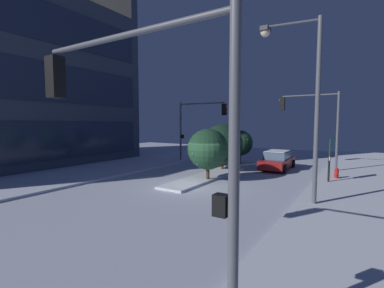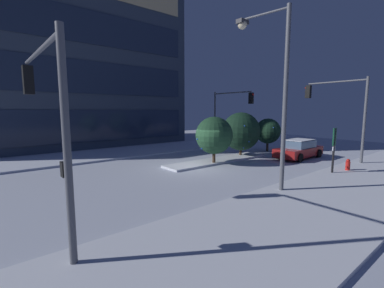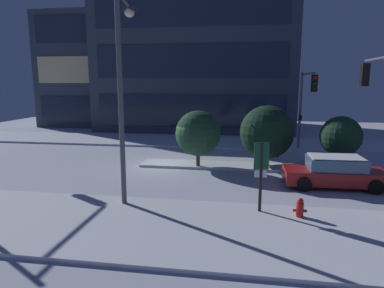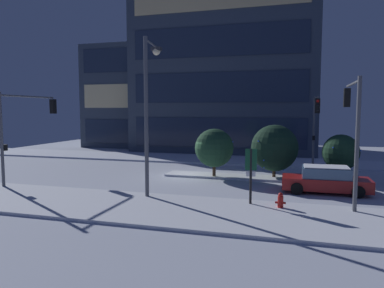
{
  "view_description": "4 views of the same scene",
  "coord_description": "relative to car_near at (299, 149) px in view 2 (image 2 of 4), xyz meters",
  "views": [
    {
      "loc": [
        -13.27,
        -8.38,
        3.75
      ],
      "look_at": [
        -1.31,
        -0.8,
        2.63
      ],
      "focal_mm": 25.5,
      "sensor_mm": 36.0,
      "label": 1
    },
    {
      "loc": [
        -10.86,
        -13.01,
        3.77
      ],
      "look_at": [
        -1.37,
        -1.46,
        1.85
      ],
      "focal_mm": 24.41,
      "sensor_mm": 36.0,
      "label": 2
    },
    {
      "loc": [
        4.46,
        -18.98,
        4.91
      ],
      "look_at": [
        1.76,
        -1.92,
        1.77
      ],
      "focal_mm": 31.62,
      "sensor_mm": 36.0,
      "label": 3
    },
    {
      "loc": [
        7.16,
        -23.74,
        4.59
      ],
      "look_at": [
        0.28,
        -0.08,
        2.29
      ],
      "focal_mm": 33.97,
      "sensor_mm": 36.0,
      "label": 4
    }
  ],
  "objects": [
    {
      "name": "ground",
      "position": [
        -8.74,
        2.55,
        -0.71
      ],
      "size": [
        52.0,
        52.0,
        0.0
      ],
      "primitive_type": "plane",
      "color": "silver"
    },
    {
      "name": "curb_strip_near",
      "position": [
        -8.74,
        -5.92,
        -0.64
      ],
      "size": [
        52.0,
        5.2,
        0.14
      ],
      "primitive_type": "cube",
      "color": "silver",
      "rests_on": "ground"
    },
    {
      "name": "curb_strip_far",
      "position": [
        -8.74,
        11.02,
        -0.64
      ],
      "size": [
        52.0,
        5.2,
        0.14
      ],
      "primitive_type": "cube",
      "color": "silver",
      "rests_on": "ground"
    },
    {
      "name": "median_strip",
      "position": [
        -5.9,
        3.12,
        -0.64
      ],
      "size": [
        9.0,
        1.8,
        0.14
      ],
      "primitive_type": "cube",
      "color": "silver",
      "rests_on": "ground"
    },
    {
      "name": "office_tower_main",
      "position": [
        -9.58,
        21.5,
        13.1
      ],
      "size": [
        19.94,
        12.51,
        27.63
      ],
      "color": "#384251",
      "rests_on": "ground"
    },
    {
      "name": "car_near",
      "position": [
        0.0,
        0.0,
        0.0
      ],
      "size": [
        4.81,
        2.13,
        1.49
      ],
      "rotation": [
        0.0,
        0.0,
        0.02
      ],
      "color": "maroon",
      "rests_on": "ground"
    },
    {
      "name": "traffic_light_corner_far_right",
      "position": [
        -0.33,
        7.24,
        3.24
      ],
      "size": [
        0.32,
        5.02,
        5.68
      ],
      "rotation": [
        0.0,
        0.0,
        -1.57
      ],
      "color": "#565960",
      "rests_on": "ground"
    },
    {
      "name": "traffic_light_corner_near_left",
      "position": [
        -18.08,
        -2.09,
        3.23
      ],
      "size": [
        0.32,
        5.13,
        5.65
      ],
      "rotation": [
        0.0,
        0.0,
        1.57
      ],
      "color": "#565960",
      "rests_on": "ground"
    },
    {
      "name": "traffic_light_corner_near_right",
      "position": [
        0.93,
        -2.37,
        3.52
      ],
      "size": [
        0.32,
        4.45,
        6.06
      ],
      "rotation": [
        0.0,
        0.0,
        1.57
      ],
      "color": "#565960",
      "rests_on": "ground"
    },
    {
      "name": "street_lamp_arched",
      "position": [
        -9.09,
        -3.4,
        4.61
      ],
      "size": [
        0.7,
        2.59,
        8.27
      ],
      "rotation": [
        0.0,
        0.0,
        1.71
      ],
      "color": "#565960",
      "rests_on": "ground"
    },
    {
      "name": "fire_hydrant",
      "position": [
        -2.24,
        -4.41,
        -0.31
      ],
      "size": [
        0.48,
        0.26,
        0.84
      ],
      "color": "red",
      "rests_on": "ground"
    },
    {
      "name": "parking_info_sign",
      "position": [
        -3.66,
        -4.09,
        1.06
      ],
      "size": [
        0.55,
        0.13,
        2.77
      ],
      "rotation": [
        0.0,
        0.0,
        1.7
      ],
      "color": "black",
      "rests_on": "ground"
    },
    {
      "name": "decorated_tree_median",
      "position": [
        -6.93,
        2.53,
        1.34
      ],
      "size": [
        2.6,
        2.6,
        3.36
      ],
      "color": "#473323",
      "rests_on": "ground"
    },
    {
      "name": "decorated_tree_left_of_median",
      "position": [
        1.13,
        3.7,
        1.17
      ],
      "size": [
        2.33,
        2.32,
        3.05
      ],
      "color": "#473323",
      "rests_on": "ground"
    },
    {
      "name": "decorated_tree_right_of_median",
      "position": [
        -3.02,
        3.42,
        1.37
      ],
      "size": [
        3.11,
        3.11,
        3.64
      ],
      "color": "#473323",
      "rests_on": "ground"
    }
  ]
}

